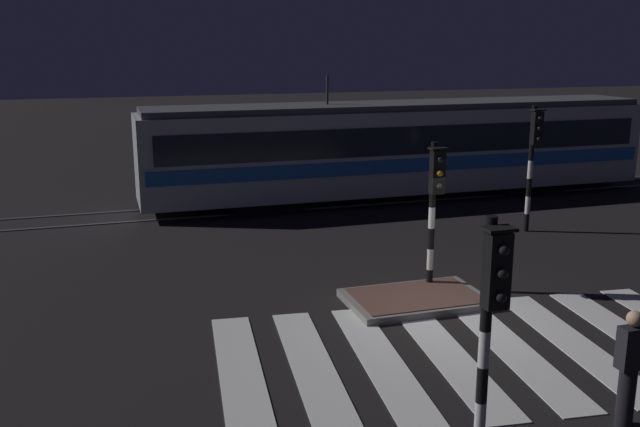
% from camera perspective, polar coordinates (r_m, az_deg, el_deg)
% --- Properties ---
extents(ground_plane, '(120.00, 120.00, 0.00)m').
position_cam_1_polar(ground_plane, '(14.07, 9.34, -8.23)').
color(ground_plane, black).
extents(rail_near, '(80.00, 0.12, 0.03)m').
position_cam_1_polar(rail_near, '(22.50, -1.41, 0.33)').
color(rail_near, '#59595E').
rests_on(rail_near, ground).
extents(rail_far, '(80.00, 0.12, 0.03)m').
position_cam_1_polar(rail_far, '(23.85, -2.36, 1.08)').
color(rail_far, '#59595E').
rests_on(rail_far, ground).
extents(crosswalk_zebra, '(9.39, 5.60, 0.02)m').
position_cam_1_polar(crosswalk_zebra, '(12.72, 12.76, -10.80)').
color(crosswalk_zebra, silver).
rests_on(crosswalk_zebra, ground).
extents(traffic_island, '(2.80, 1.79, 0.18)m').
position_cam_1_polar(traffic_island, '(14.68, 7.70, -6.86)').
color(traffic_island, slate).
rests_on(traffic_island, ground).
extents(traffic_light_corner_far_right, '(0.36, 0.42, 3.53)m').
position_cam_1_polar(traffic_light_corner_far_right, '(20.30, 16.82, 4.94)').
color(traffic_light_corner_far_right, black).
rests_on(traffic_light_corner_far_right, ground).
extents(traffic_light_kerb_mid_left, '(0.36, 0.42, 3.27)m').
position_cam_1_polar(traffic_light_kerb_mid_left, '(8.56, 13.58, -7.59)').
color(traffic_light_kerb_mid_left, black).
rests_on(traffic_light_kerb_mid_left, ground).
extents(traffic_light_median_centre, '(0.36, 0.42, 3.21)m').
position_cam_1_polar(traffic_light_median_centre, '(14.88, 9.22, 1.50)').
color(traffic_light_median_centre, black).
rests_on(traffic_light_median_centre, ground).
extents(tram, '(17.50, 2.58, 4.15)m').
position_cam_1_polar(tram, '(24.06, 6.51, 5.32)').
color(tram, '#B2BCC1').
rests_on(tram, ground).
extents(pedestrian_waiting_at_kerb, '(0.36, 0.24, 1.71)m').
position_cam_1_polar(pedestrian_waiting_at_kerb, '(10.73, 23.64, -11.36)').
color(pedestrian_waiting_at_kerb, black).
rests_on(pedestrian_waiting_at_kerb, ground).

